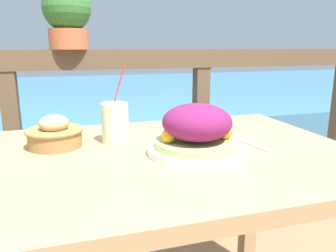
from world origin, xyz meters
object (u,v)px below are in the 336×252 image
at_px(bread_basket, 55,134).
at_px(salad_plate, 197,132).
at_px(potted_plant, 67,15).
at_px(drink_glass, 115,123).

bearing_deg(bread_basket, salad_plate, -25.11).
relative_size(salad_plate, potted_plant, 1.00).
relative_size(bread_basket, potted_plant, 0.61).
bearing_deg(salad_plate, potted_plant, 113.72).
bearing_deg(potted_plant, salad_plate, -66.28).
bearing_deg(salad_plate, drink_glass, 139.23).
bearing_deg(drink_glass, salad_plate, -40.77).
height_order(salad_plate, potted_plant, potted_plant).
distance_m(salad_plate, potted_plant, 0.88).
height_order(drink_glass, bread_basket, drink_glass).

